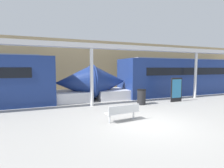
% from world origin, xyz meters
% --- Properties ---
extents(ground_plane, '(60.00, 60.00, 0.00)m').
position_xyz_m(ground_plane, '(0.00, 0.00, 0.00)').
color(ground_plane, '#9E9B96').
extents(station_wall, '(56.00, 0.20, 5.00)m').
position_xyz_m(station_wall, '(0.00, 10.32, 2.50)').
color(station_wall, tan).
rests_on(station_wall, ground_plane).
extents(train_left, '(17.91, 2.93, 3.20)m').
position_xyz_m(train_left, '(8.21, 6.52, 1.52)').
color(train_left, navy).
rests_on(train_left, ground_plane).
extents(bench_near, '(1.60, 0.63, 0.75)m').
position_xyz_m(bench_near, '(-0.92, 0.71, 0.46)').
color(bench_near, silver).
rests_on(bench_near, ground_plane).
extents(trash_bin, '(0.57, 0.57, 0.99)m').
position_xyz_m(trash_bin, '(1.73, 3.56, 0.50)').
color(trash_bin, black).
rests_on(trash_bin, ground_plane).
extents(poster_board, '(0.92, 0.07, 1.69)m').
position_xyz_m(poster_board, '(4.49, 3.47, 0.86)').
color(poster_board, black).
rests_on(poster_board, ground_plane).
extents(support_column_near, '(0.21, 0.21, 3.55)m').
position_xyz_m(support_column_near, '(-1.36, 4.33, 1.78)').
color(support_column_near, silver).
rests_on(support_column_near, ground_plane).
extents(support_column_far, '(0.21, 0.21, 3.55)m').
position_xyz_m(support_column_far, '(7.11, 4.33, 1.78)').
color(support_column_far, silver).
rests_on(support_column_far, ground_plane).
extents(canopy_beam, '(28.00, 0.60, 0.28)m').
position_xyz_m(canopy_beam, '(-1.36, 4.33, 3.69)').
color(canopy_beam, '#B7B7BC').
rests_on(canopy_beam, support_column_near).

